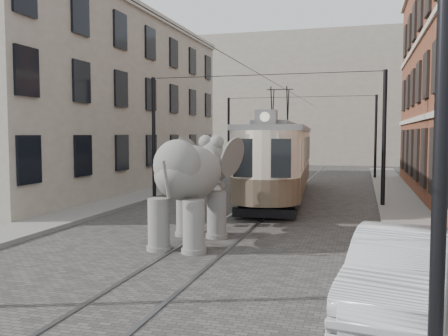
% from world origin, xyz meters
% --- Properties ---
extents(ground, '(120.00, 120.00, 0.00)m').
position_xyz_m(ground, '(0.00, 0.00, 0.00)').
color(ground, '#494644').
extents(tram_rails, '(1.54, 80.00, 0.02)m').
position_xyz_m(tram_rails, '(0.00, 0.00, 0.01)').
color(tram_rails, slate).
rests_on(tram_rails, ground).
extents(sidewalk_right, '(2.00, 60.00, 0.15)m').
position_xyz_m(sidewalk_right, '(6.00, 0.00, 0.07)').
color(sidewalk_right, slate).
rests_on(sidewalk_right, ground).
extents(sidewalk_left, '(2.00, 60.00, 0.15)m').
position_xyz_m(sidewalk_left, '(-6.50, 0.00, 0.07)').
color(sidewalk_left, slate).
rests_on(sidewalk_left, ground).
extents(stucco_building, '(7.00, 24.00, 10.00)m').
position_xyz_m(stucco_building, '(-11.00, 10.00, 5.00)').
color(stucco_building, gray).
rests_on(stucco_building, ground).
extents(distant_block, '(28.00, 10.00, 14.00)m').
position_xyz_m(distant_block, '(0.00, 40.00, 7.00)').
color(distant_block, gray).
rests_on(distant_block, ground).
extents(catenary, '(11.00, 30.20, 6.00)m').
position_xyz_m(catenary, '(-0.20, 5.00, 3.00)').
color(catenary, black).
rests_on(catenary, ground).
extents(tram, '(3.98, 14.15, 5.54)m').
position_xyz_m(tram, '(0.25, 8.45, 2.77)').
color(tram, beige).
rests_on(tram, ground).
extents(elephant, '(3.02, 5.35, 3.24)m').
position_xyz_m(elephant, '(-0.58, -2.78, 1.62)').
color(elephant, slate).
rests_on(elephant, ground).
extents(parked_car, '(2.37, 4.78, 1.51)m').
position_xyz_m(parked_car, '(5.00, -7.07, 0.75)').
color(parked_car, '#ABAAAF').
rests_on(parked_car, ground).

